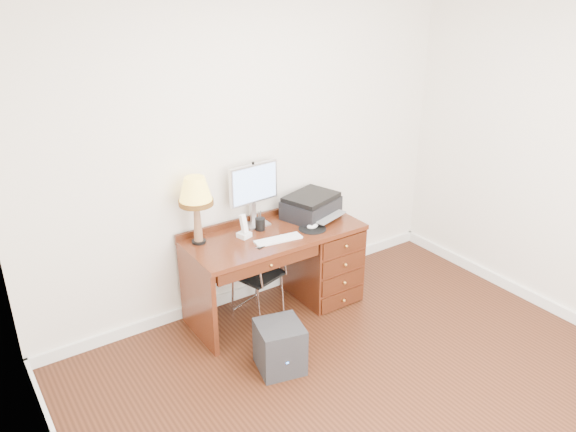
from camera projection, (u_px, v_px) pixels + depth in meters
ground at (384, 401)px, 3.89m from camera, size 4.00×4.00×0.00m
room_shell at (329, 349)px, 4.35m from camera, size 4.00×4.00×4.00m
desk at (305, 258)px, 4.96m from camera, size 1.50×0.67×0.75m
monitor at (254, 187)px, 4.68m from camera, size 0.47×0.17×0.54m
keyboard at (278, 239)px, 4.51m from camera, size 0.40×0.16×0.01m
mouse_pad at (312, 228)px, 4.71m from camera, size 0.23×0.23×0.05m
printer at (311, 206)px, 4.92m from camera, size 0.55×0.48×0.20m
leg_lamp at (196, 195)px, 4.32m from camera, size 0.27×0.27×0.55m
phone at (244, 231)px, 4.55m from camera, size 0.12×0.12×0.20m
pen_cup at (260, 224)px, 4.68m from camera, size 0.08×0.08×0.10m
chair at (261, 270)px, 4.66m from camera, size 0.44×0.45×0.76m
equipment_box at (280, 347)px, 4.15m from camera, size 0.39×0.39×0.38m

